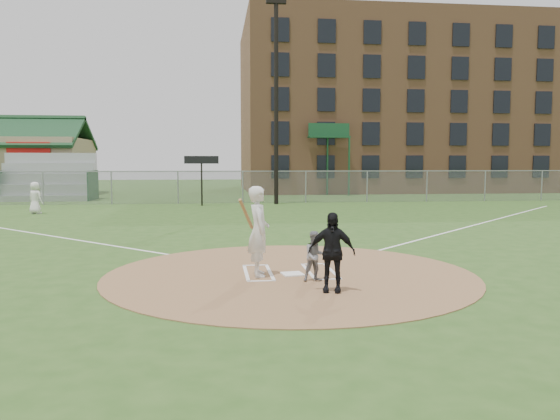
{
  "coord_description": "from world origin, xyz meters",
  "views": [
    {
      "loc": [
        -1.67,
        -12.18,
        2.55
      ],
      "look_at": [
        0.0,
        2.0,
        1.3
      ],
      "focal_mm": 35.0,
      "sensor_mm": 36.0,
      "label": 1
    }
  ],
  "objects": [
    {
      "name": "umpire",
      "position": [
        0.56,
        -1.84,
        0.8
      ],
      "size": [
        0.99,
        0.61,
        1.57
      ],
      "primitive_type": "imported",
      "rotation": [
        0.0,
        0.0,
        -0.27
      ],
      "color": "black",
      "rests_on": "dirt_circle"
    },
    {
      "name": "outfield_fence",
      "position": [
        0.0,
        22.0,
        1.02
      ],
      "size": [
        56.08,
        0.08,
        2.03
      ],
      "color": "slate",
      "rests_on": "ground"
    },
    {
      "name": "ground",
      "position": [
        0.0,
        0.0,
        0.0
      ],
      "size": [
        140.0,
        140.0,
        0.0
      ],
      "primitive_type": "plane",
      "color": "#2C4F1B",
      "rests_on": "ground"
    },
    {
      "name": "ondeck_player",
      "position": [
        -10.58,
        16.02,
        0.79
      ],
      "size": [
        0.92,
        0.82,
        1.59
      ],
      "primitive_type": "imported",
      "rotation": [
        0.0,
        0.0,
        2.63
      ],
      "color": "white",
      "rests_on": "ground"
    },
    {
      "name": "foul_line_first",
      "position": [
        9.0,
        9.0,
        0.01
      ],
      "size": [
        17.04,
        17.04,
        0.01
      ],
      "primitive_type": "cube",
      "rotation": [
        0.0,
        0.0,
        -0.79
      ],
      "color": "white",
      "rests_on": "ground"
    },
    {
      "name": "catcher",
      "position": [
        0.42,
        -0.87,
        0.56
      ],
      "size": [
        0.58,
        0.48,
        1.07
      ],
      "primitive_type": "imported",
      "rotation": [
        0.0,
        0.0,
        0.15
      ],
      "color": "gray",
      "rests_on": "dirt_circle"
    },
    {
      "name": "dirt_circle",
      "position": [
        0.0,
        0.0,
        0.01
      ],
      "size": [
        8.4,
        8.4,
        0.02
      ],
      "primitive_type": "cylinder",
      "color": "#956C46",
      "rests_on": "ground"
    },
    {
      "name": "foul_line_third",
      "position": [
        -9.0,
        9.0,
        0.01
      ],
      "size": [
        17.04,
        17.04,
        0.01
      ],
      "primitive_type": "cube",
      "rotation": [
        0.0,
        0.0,
        0.79
      ],
      "color": "white",
      "rests_on": "ground"
    },
    {
      "name": "clubhouse",
      "position": [
        -18.0,
        32.99,
        2.39
      ],
      "size": [
        12.2,
        8.71,
        6.23
      ],
      "color": "tan",
      "rests_on": "ground"
    },
    {
      "name": "home_plate",
      "position": [
        0.03,
        -0.16,
        0.04
      ],
      "size": [
        0.53,
        0.53,
        0.03
      ],
      "primitive_type": "cube",
      "rotation": [
        0.0,
        0.0,
        0.16
      ],
      "color": "white",
      "rests_on": "dirt_circle"
    },
    {
      "name": "light_pole",
      "position": [
        2.0,
        21.0,
        6.61
      ],
      "size": [
        1.2,
        0.3,
        12.22
      ],
      "color": "black",
      "rests_on": "ground"
    },
    {
      "name": "bleachers",
      "position": [
        -13.0,
        26.2,
        1.59
      ],
      "size": [
        6.08,
        3.2,
        3.2
      ],
      "color": "#B7BABF",
      "rests_on": "ground"
    },
    {
      "name": "scoreboard_sign",
      "position": [
        -2.5,
        20.2,
        2.39
      ],
      "size": [
        2.0,
        0.1,
        2.93
      ],
      "color": "black",
      "rests_on": "ground"
    },
    {
      "name": "brick_warehouse",
      "position": [
        16.0,
        37.96,
        7.5
      ],
      "size": [
        30.0,
        17.17,
        15.0
      ],
      "color": "#976341",
      "rests_on": "ground"
    },
    {
      "name": "batter_at_plate",
      "position": [
        -0.74,
        -0.18,
        1.03
      ],
      "size": [
        0.74,
        1.05,
        2.01
      ],
      "color": "silver",
      "rests_on": "dirt_circle"
    },
    {
      "name": "batters_boxes",
      "position": [
        0.0,
        0.15,
        0.03
      ],
      "size": [
        2.08,
        1.88,
        0.01
      ],
      "color": "white",
      "rests_on": "dirt_circle"
    }
  ]
}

